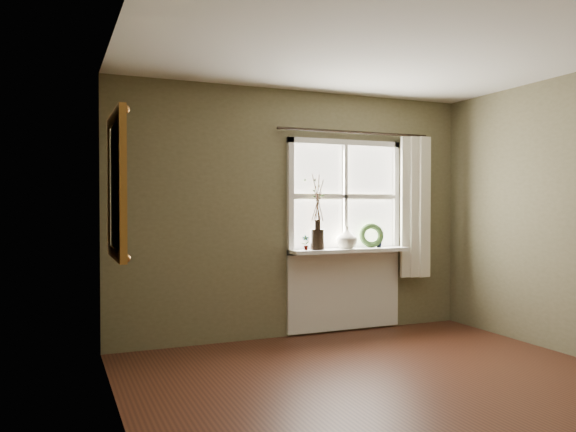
# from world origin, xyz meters

# --- Properties ---
(floor) EXTENTS (4.50, 4.50, 0.00)m
(floor) POSITION_xyz_m (0.00, 0.00, 0.00)
(floor) COLOR #3F1E13
(floor) RESTS_ON ground
(ceiling) EXTENTS (4.50, 4.50, 0.00)m
(ceiling) POSITION_xyz_m (0.00, 0.00, 2.60)
(ceiling) COLOR silver
(ceiling) RESTS_ON ground
(wall_back) EXTENTS (4.00, 0.10, 2.60)m
(wall_back) POSITION_xyz_m (0.00, 2.30, 1.30)
(wall_back) COLOR brown
(wall_back) RESTS_ON ground
(wall_left) EXTENTS (0.10, 4.50, 2.60)m
(wall_left) POSITION_xyz_m (-2.05, 0.00, 1.30)
(wall_left) COLOR brown
(wall_left) RESTS_ON ground
(window_frame) EXTENTS (1.36, 0.06, 1.24)m
(window_frame) POSITION_xyz_m (0.55, 2.23, 1.48)
(window_frame) COLOR white
(window_frame) RESTS_ON wall_back
(window_sill) EXTENTS (1.36, 0.26, 0.04)m
(window_sill) POSITION_xyz_m (0.55, 2.12, 0.90)
(window_sill) COLOR white
(window_sill) RESTS_ON wall_back
(window_apron) EXTENTS (1.36, 0.04, 0.88)m
(window_apron) POSITION_xyz_m (0.55, 2.23, 0.46)
(window_apron) COLOR white
(window_apron) RESTS_ON ground
(dark_jug) EXTENTS (0.19, 0.19, 0.21)m
(dark_jug) POSITION_xyz_m (0.17, 2.12, 1.03)
(dark_jug) COLOR black
(dark_jug) RESTS_ON window_sill
(cream_vase) EXTENTS (0.30, 0.30, 0.24)m
(cream_vase) POSITION_xyz_m (0.51, 2.12, 1.04)
(cream_vase) COLOR beige
(cream_vase) RESTS_ON window_sill
(wreath) EXTENTS (0.30, 0.21, 0.28)m
(wreath) POSITION_xyz_m (0.85, 2.16, 1.02)
(wreath) COLOR #2C471F
(wreath) RESTS_ON window_sill
(potted_plant_left) EXTENTS (0.09, 0.07, 0.16)m
(potted_plant_left) POSITION_xyz_m (0.03, 2.12, 1.00)
(potted_plant_left) COLOR #2C471F
(potted_plant_left) RESTS_ON window_sill
(potted_plant_right) EXTENTS (0.09, 0.08, 0.15)m
(potted_plant_right) POSITION_xyz_m (0.93, 2.12, 0.99)
(potted_plant_right) COLOR #2C471F
(potted_plant_right) RESTS_ON window_sill
(curtain) EXTENTS (0.36, 0.12, 1.59)m
(curtain) POSITION_xyz_m (1.39, 2.13, 1.37)
(curtain) COLOR #ECE7CC
(curtain) RESTS_ON wall_back
(curtain_rod) EXTENTS (1.84, 0.03, 0.03)m
(curtain_rod) POSITION_xyz_m (0.65, 2.17, 2.18)
(curtain_rod) COLOR black
(curtain_rod) RESTS_ON wall_back
(gilt_mirror) EXTENTS (0.10, 0.92, 1.10)m
(gilt_mirror) POSITION_xyz_m (-1.96, 1.19, 1.54)
(gilt_mirror) COLOR white
(gilt_mirror) RESTS_ON wall_left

